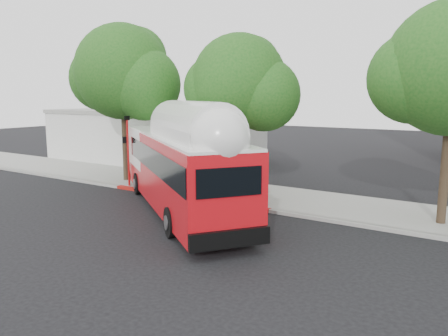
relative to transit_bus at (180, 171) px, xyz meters
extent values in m
plane|color=black|center=(1.61, -1.76, -1.95)|extent=(120.00, 120.00, 0.00)
cube|color=gray|center=(1.61, 4.74, -1.87)|extent=(60.00, 5.00, 0.15)
cube|color=gray|center=(1.61, 2.14, -1.87)|extent=(60.00, 0.30, 0.15)
cube|color=maroon|center=(-1.39, 2.14, -1.87)|extent=(10.00, 0.32, 0.16)
cylinder|color=#2D2116|center=(-7.39, 3.74, 1.09)|extent=(0.36, 0.36, 6.08)
sphere|color=#195016|center=(-7.39, 3.74, 4.89)|extent=(5.80, 5.80, 5.80)
sphere|color=#195016|center=(-5.80, 3.94, 4.13)|extent=(4.35, 4.35, 4.35)
cylinder|color=#2D2116|center=(0.61, 4.24, 0.77)|extent=(0.36, 0.36, 5.44)
sphere|color=#195016|center=(0.61, 4.24, 4.17)|extent=(5.00, 5.00, 5.00)
sphere|color=#195016|center=(1.98, 4.44, 3.49)|extent=(3.75, 3.75, 3.75)
cylinder|color=#2D2116|center=(10.61, 4.04, 0.93)|extent=(0.36, 0.36, 5.76)
cube|color=silver|center=(-12.39, 12.24, 0.05)|extent=(16.00, 10.00, 4.00)
cube|color=gray|center=(-12.39, 12.24, 2.15)|extent=(16.20, 10.20, 0.30)
cube|color=red|center=(-0.08, 0.06, 0.01)|extent=(12.14, 10.12, 3.16)
cube|color=black|center=(0.36, -0.27, 0.67)|extent=(11.13, 9.39, 1.03)
cube|color=white|center=(-0.08, 0.06, 1.64)|extent=(12.09, 10.05, 0.11)
cube|color=white|center=(1.66, -1.25, 1.92)|extent=(6.88, 5.93, 0.60)
cube|color=black|center=(-5.78, 4.35, -1.40)|extent=(1.87, 2.09, 0.07)
imported|color=navy|center=(-5.78, 4.35, -0.88)|extent=(1.64, 1.88, 0.98)
cylinder|color=#B51313|center=(-5.90, 2.50, 0.06)|extent=(0.12, 0.12, 4.02)
cube|color=black|center=(-5.90, 2.50, 2.17)|extent=(0.05, 0.40, 0.25)
camera|label=1|loc=(12.60, -15.68, 3.45)|focal=35.00mm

